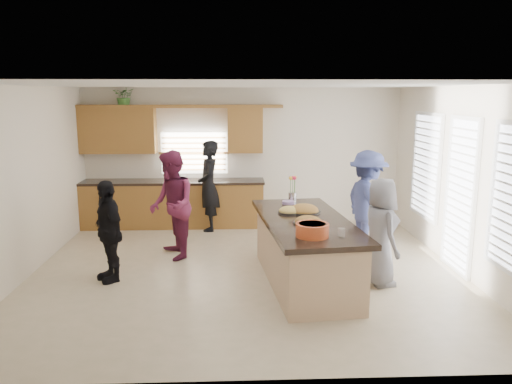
{
  "coord_description": "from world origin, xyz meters",
  "views": [
    {
      "loc": [
        -0.15,
        -7.31,
        2.69
      ],
      "look_at": [
        0.17,
        0.42,
        1.15
      ],
      "focal_mm": 35.0,
      "sensor_mm": 36.0,
      "label": 1
    }
  ],
  "objects_px": {
    "woman_left_mid": "(172,205)",
    "woman_right_back": "(367,203)",
    "woman_left_back": "(209,186)",
    "woman_left_front": "(108,231)",
    "woman_right_front": "(380,232)",
    "salad_bowl": "(312,229)",
    "island": "(305,253)"
  },
  "relations": [
    {
      "from": "woman_left_mid",
      "to": "woman_right_back",
      "type": "height_order",
      "value": "woman_left_mid"
    },
    {
      "from": "woman_left_back",
      "to": "woman_left_front",
      "type": "height_order",
      "value": "woman_left_back"
    },
    {
      "from": "woman_left_back",
      "to": "woman_left_front",
      "type": "relative_size",
      "value": 1.2
    },
    {
      "from": "woman_left_front",
      "to": "woman_right_front",
      "type": "bearing_deg",
      "value": 51.51
    },
    {
      "from": "salad_bowl",
      "to": "woman_left_back",
      "type": "relative_size",
      "value": 0.23
    },
    {
      "from": "salad_bowl",
      "to": "woman_right_back",
      "type": "xyz_separation_m",
      "value": [
        1.26,
        2.17,
        -0.16
      ]
    },
    {
      "from": "woman_right_back",
      "to": "woman_left_back",
      "type": "bearing_deg",
      "value": 46.94
    },
    {
      "from": "woman_left_back",
      "to": "salad_bowl",
      "type": "bearing_deg",
      "value": 15.04
    },
    {
      "from": "salad_bowl",
      "to": "woman_left_mid",
      "type": "relative_size",
      "value": 0.23
    },
    {
      "from": "island",
      "to": "woman_left_back",
      "type": "bearing_deg",
      "value": 111.51
    },
    {
      "from": "woman_right_front",
      "to": "woman_left_back",
      "type": "bearing_deg",
      "value": 30.12
    },
    {
      "from": "salad_bowl",
      "to": "woman_left_mid",
      "type": "height_order",
      "value": "woman_left_mid"
    },
    {
      "from": "woman_left_back",
      "to": "woman_right_front",
      "type": "height_order",
      "value": "woman_left_back"
    },
    {
      "from": "woman_left_mid",
      "to": "woman_left_front",
      "type": "distance_m",
      "value": 1.27
    },
    {
      "from": "woman_left_mid",
      "to": "woman_right_front",
      "type": "bearing_deg",
      "value": 48.92
    },
    {
      "from": "woman_left_back",
      "to": "woman_left_mid",
      "type": "bearing_deg",
      "value": -22.82
    },
    {
      "from": "woman_left_front",
      "to": "woman_right_front",
      "type": "xyz_separation_m",
      "value": [
        3.87,
        -0.31,
        0.03
      ]
    },
    {
      "from": "island",
      "to": "woman_right_back",
      "type": "height_order",
      "value": "woman_right_back"
    },
    {
      "from": "woman_left_mid",
      "to": "woman_right_back",
      "type": "xyz_separation_m",
      "value": [
        3.25,
        0.08,
        -0.01
      ]
    },
    {
      "from": "woman_left_front",
      "to": "island",
      "type": "bearing_deg",
      "value": 51.44
    },
    {
      "from": "salad_bowl",
      "to": "woman_left_front",
      "type": "xyz_separation_m",
      "value": [
        -2.78,
        1.11,
        -0.3
      ]
    },
    {
      "from": "island",
      "to": "woman_left_mid",
      "type": "bearing_deg",
      "value": 143.33
    },
    {
      "from": "woman_left_mid",
      "to": "woman_right_front",
      "type": "xyz_separation_m",
      "value": [
        3.07,
        -1.28,
        -0.13
      ]
    },
    {
      "from": "woman_left_mid",
      "to": "woman_right_back",
      "type": "distance_m",
      "value": 3.25
    },
    {
      "from": "woman_left_back",
      "to": "woman_left_front",
      "type": "xyz_separation_m",
      "value": [
        -1.31,
        -2.68,
        -0.15
      ]
    },
    {
      "from": "woman_right_back",
      "to": "island",
      "type": "bearing_deg",
      "value": 124.17
    },
    {
      "from": "woman_left_mid",
      "to": "woman_right_front",
      "type": "distance_m",
      "value": 3.33
    },
    {
      "from": "woman_left_mid",
      "to": "woman_left_front",
      "type": "xyz_separation_m",
      "value": [
        -0.79,
        -0.98,
        -0.15
      ]
    },
    {
      "from": "woman_left_back",
      "to": "woman_right_back",
      "type": "bearing_deg",
      "value": 53.13
    },
    {
      "from": "woman_left_front",
      "to": "woman_right_back",
      "type": "xyz_separation_m",
      "value": [
        4.04,
        1.06,
        0.14
      ]
    },
    {
      "from": "woman_right_back",
      "to": "woman_right_front",
      "type": "distance_m",
      "value": 1.38
    },
    {
      "from": "woman_left_front",
      "to": "woman_left_mid",
      "type": "bearing_deg",
      "value": 106.92
    }
  ]
}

